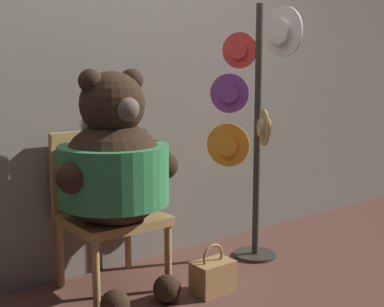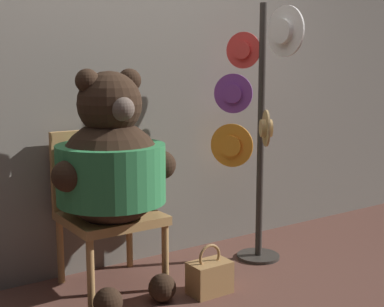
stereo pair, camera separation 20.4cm
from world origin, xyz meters
name	(u,v)px [view 1 (the left image)]	position (x,y,z in m)	size (l,w,h in m)	color
ground_plane	(165,296)	(0.00, 0.00, 0.00)	(14.00, 14.00, 0.00)	brown
wall_back	(104,54)	(0.00, 0.62, 1.33)	(8.00, 0.10, 2.65)	slate
chair	(105,205)	(-0.17, 0.35, 0.47)	(0.51, 0.49, 0.89)	#B2844C
teddy_bear	(114,167)	(-0.19, 0.19, 0.72)	(0.71, 0.63, 1.24)	black
hat_display_rack	(253,118)	(0.79, 0.15, 0.93)	(0.34, 0.62, 1.64)	#332D28
handbag_on_ground	(213,276)	(0.24, -0.13, 0.10)	(0.23, 0.15, 0.28)	#A87A47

